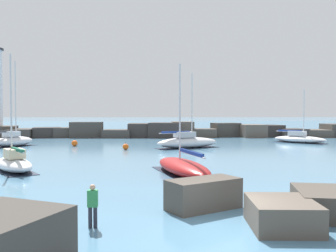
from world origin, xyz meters
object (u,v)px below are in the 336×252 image
(sailboat_moored_2, at_px, (299,139))
(person_on_rocks, at_px, (93,204))
(mooring_buoy_orange_near, at_px, (126,147))
(sailboat_moored_1, at_px, (183,167))
(sailboat_moored_5, at_px, (14,163))
(mooring_buoy_far_side, at_px, (75,143))
(sailboat_moored_3, at_px, (13,141))
(sailboat_moored_0, at_px, (187,142))

(sailboat_moored_2, height_order, person_on_rocks, sailboat_moored_2)
(person_on_rocks, bearing_deg, mooring_buoy_orange_near, 91.32)
(sailboat_moored_1, bearing_deg, sailboat_moored_2, 54.22)
(sailboat_moored_1, distance_m, sailboat_moored_2, 30.85)
(sailboat_moored_2, bearing_deg, sailboat_moored_5, -142.17)
(sailboat_moored_5, bearing_deg, mooring_buoy_far_side, 88.85)
(sailboat_moored_5, xyz_separation_m, mooring_buoy_orange_near, (6.85, 14.56, -0.25))
(sailboat_moored_5, relative_size, person_on_rocks, 5.26)
(sailboat_moored_1, bearing_deg, sailboat_moored_3, 131.30)
(person_on_rocks, bearing_deg, sailboat_moored_3, 113.96)
(mooring_buoy_orange_near, xyz_separation_m, person_on_rocks, (0.64, -27.77, 0.53))
(sailboat_moored_1, relative_size, mooring_buoy_far_side, 8.81)
(sailboat_moored_0, bearing_deg, mooring_buoy_far_side, 167.92)
(sailboat_moored_1, bearing_deg, person_on_rocks, -110.47)
(sailboat_moored_1, relative_size, sailboat_moored_2, 1.14)
(sailboat_moored_5, distance_m, person_on_rocks, 15.19)
(mooring_buoy_orange_near, bearing_deg, sailboat_moored_5, -115.19)
(sailboat_moored_3, relative_size, sailboat_moored_5, 1.25)
(sailboat_moored_0, distance_m, sailboat_moored_3, 20.97)
(sailboat_moored_1, bearing_deg, mooring_buoy_orange_near, 106.34)
(mooring_buoy_far_side, bearing_deg, person_on_rocks, -77.64)
(sailboat_moored_2, relative_size, person_on_rocks, 4.60)
(mooring_buoy_far_side, xyz_separation_m, person_on_rocks, (7.10, -32.41, 0.50))
(mooring_buoy_orange_near, distance_m, mooring_buoy_far_side, 7.96)
(sailboat_moored_2, xyz_separation_m, mooring_buoy_orange_near, (-22.88, -8.52, -0.23))
(sailboat_moored_3, xyz_separation_m, person_on_rocks, (14.44, -32.48, 0.15))
(sailboat_moored_3, distance_m, mooring_buoy_orange_near, 14.58)
(sailboat_moored_5, distance_m, mooring_buoy_far_side, 19.21)
(sailboat_moored_3, relative_size, person_on_rocks, 6.59)
(sailboat_moored_1, xyz_separation_m, mooring_buoy_far_side, (-11.31, 21.15, -0.14))
(sailboat_moored_2, distance_m, mooring_buoy_orange_near, 24.42)
(sailboat_moored_2, height_order, mooring_buoy_far_side, sailboat_moored_2)
(sailboat_moored_3, height_order, mooring_buoy_far_side, sailboat_moored_3)
(sailboat_moored_0, xyz_separation_m, sailboat_moored_1, (-2.13, -18.27, -0.20))
(mooring_buoy_orange_near, height_order, mooring_buoy_far_side, mooring_buoy_far_side)
(person_on_rocks, bearing_deg, mooring_buoy_far_side, 102.36)
(sailboat_moored_2, distance_m, person_on_rocks, 42.56)
(mooring_buoy_orange_near, bearing_deg, person_on_rocks, -88.68)
(sailboat_moored_2, bearing_deg, sailboat_moored_3, -174.07)
(sailboat_moored_5, xyz_separation_m, mooring_buoy_far_side, (0.39, 19.20, -0.22))
(sailboat_moored_0, bearing_deg, sailboat_moored_5, -130.24)
(sailboat_moored_3, bearing_deg, mooring_buoy_far_side, -0.55)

